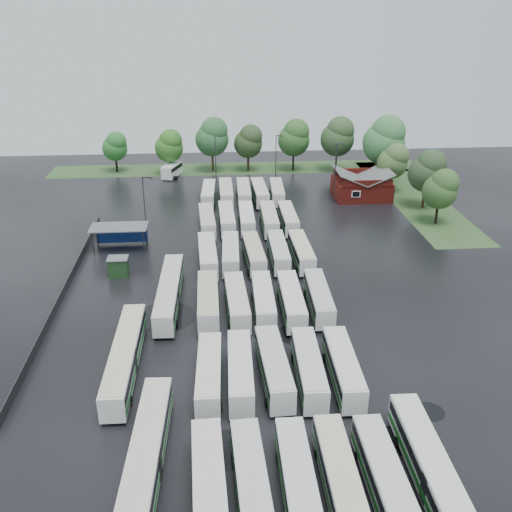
{
  "coord_description": "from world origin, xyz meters",
  "views": [
    {
      "loc": [
        -3.39,
        -56.74,
        33.27
      ],
      "look_at": [
        2.0,
        12.0,
        2.5
      ],
      "focal_mm": 40.0,
      "sensor_mm": 36.0,
      "label": 1
    }
  ],
  "objects": [
    {
      "name": "brick_building",
      "position": [
        24.0,
        42.77,
        1.87
      ],
      "size": [
        10.07,
        8.6,
        5.39
      ],
      "color": "maroon",
      "rests_on": "ground"
    },
    {
      "name": "puddle_0",
      "position": [
        -3.03,
        -20.78,
        0.0
      ],
      "size": [
        4.77,
        4.77,
        0.01
      ],
      "primitive_type": "cylinder",
      "color": "black",
      "rests_on": "ground"
    },
    {
      "name": "puddle_2",
      "position": [
        -9.35,
        1.19,
        0.0
      ],
      "size": [
        7.04,
        7.04,
        0.01
      ],
      "primitive_type": "cylinder",
      "color": "black",
      "rests_on": "ground"
    },
    {
      "name": "minibus",
      "position": [
        -11.79,
        59.23,
        1.5
      ],
      "size": [
        4.2,
        6.59,
        2.7
      ],
      "rotation": [
        0.0,
        0.0,
        -0.34
      ],
      "color": "silver",
      "rests_on": "ground"
    },
    {
      "name": "bus_r2c0",
      "position": [
        -4.39,
        1.46,
        1.71
      ],
      "size": [
        2.44,
        11.17,
        3.11
      ],
      "rotation": [
        0.0,
        0.0,
        0.01
      ],
      "color": "silver",
      "rests_on": "ground"
    },
    {
      "name": "tree_east_2",
      "position": [
        30.58,
        45.66,
        6.11
      ],
      "size": [
        5.76,
        5.74,
        9.5
      ],
      "color": "black",
      "rests_on": "ground"
    },
    {
      "name": "bus_r4c3",
      "position": [
        5.35,
        28.07,
        1.68
      ],
      "size": [
        2.49,
        11.02,
        3.06
      ],
      "rotation": [
        0.0,
        0.0,
        -0.01
      ],
      "color": "silver",
      "rests_on": "ground"
    },
    {
      "name": "bus_r5c2",
      "position": [
        2.12,
        42.13,
        1.69
      ],
      "size": [
        2.56,
        11.07,
        3.07
      ],
      "rotation": [
        0.0,
        0.0,
        -0.02
      ],
      "color": "silver",
      "rests_on": "ground"
    },
    {
      "name": "grass_strip_east",
      "position": [
        34.0,
        42.8,
        0.01
      ],
      "size": [
        10.0,
        50.0,
        0.01
      ],
      "primitive_type": "cube",
      "color": "#294921",
      "rests_on": "ground"
    },
    {
      "name": "bus_r1c4",
      "position": [
        8.36,
        -12.58,
        1.66
      ],
      "size": [
        2.58,
        10.92,
        3.03
      ],
      "rotation": [
        0.0,
        0.0,
        -0.02
      ],
      "color": "silver",
      "rests_on": "ground"
    },
    {
      "name": "bus_r1c3",
      "position": [
        5.08,
        -12.42,
        1.66
      ],
      "size": [
        2.64,
        10.9,
        3.02
      ],
      "rotation": [
        0.0,
        0.0,
        -0.03
      ],
      "color": "silver",
      "rests_on": "ground"
    },
    {
      "name": "lamp_post_back_w",
      "position": [
        -2.58,
        54.69,
        5.49
      ],
      "size": [
        1.46,
        0.28,
        9.46
      ],
      "color": "#2D2D30",
      "rests_on": "ground"
    },
    {
      "name": "bus_r3c0",
      "position": [
        -4.43,
        14.54,
        1.69
      ],
      "size": [
        2.79,
        11.12,
        3.07
      ],
      "rotation": [
        0.0,
        0.0,
        0.04
      ],
      "color": "silver",
      "rests_on": "ground"
    },
    {
      "name": "tree_east_4",
      "position": [
        32.14,
        59.65,
        7.45
      ],
      "size": [
        6.99,
        6.99,
        11.58
      ],
      "color": "black",
      "rests_on": "ground"
    },
    {
      "name": "bus_r0c4",
      "position": [
        8.37,
        -26.26,
        1.66
      ],
      "size": [
        2.34,
        10.83,
        3.01
      ],
      "rotation": [
        0.0,
        0.0,
        0.0
      ],
      "color": "silver",
      "rests_on": "ground"
    },
    {
      "name": "puddle_4",
      "position": [
        15.19,
        -17.51,
        0.0
      ],
      "size": [
        2.66,
        2.66,
        0.01
      ],
      "primitive_type": "cylinder",
      "color": "black",
      "rests_on": "ground"
    },
    {
      "name": "bus_r5c0",
      "position": [
        -4.24,
        42.12,
        1.62
      ],
      "size": [
        2.73,
        10.68,
        2.95
      ],
      "rotation": [
        0.0,
        0.0,
        -0.05
      ],
      "color": "silver",
      "rests_on": "ground"
    },
    {
      "name": "tree_east_3",
      "position": [
        30.41,
        51.63,
        8.76
      ],
      "size": [
        8.22,
        8.22,
        13.61
      ],
      "color": "black",
      "rests_on": "ground"
    },
    {
      "name": "tree_north_3",
      "position": [
        4.49,
        62.71,
        6.42
      ],
      "size": [
        6.03,
        6.03,
        9.99
      ],
      "color": "#332312",
      "rests_on": "ground"
    },
    {
      "name": "bus_r3c4",
      "position": [
        8.54,
        14.9,
        1.64
      ],
      "size": [
        2.45,
        10.72,
        2.97
      ],
      "rotation": [
        0.0,
        0.0,
        0.02
      ],
      "color": "silver",
      "rests_on": "ground"
    },
    {
      "name": "artic_bus_west_a",
      "position": [
        -9.11,
        -22.93,
        1.7
      ],
      "size": [
        3.07,
        16.65,
        3.07
      ],
      "rotation": [
        0.0,
        0.0,
        -0.04
      ],
      "color": "silver",
      "rests_on": "ground"
    },
    {
      "name": "artic_bus_west_c",
      "position": [
        -12.48,
        -9.19,
        1.7
      ],
      "size": [
        2.49,
        16.51,
        3.06
      ],
      "rotation": [
        0.0,
        0.0,
        -0.01
      ],
      "color": "silver",
      "rests_on": "ground"
    },
    {
      "name": "bus_r5c1",
      "position": [
        -1.07,
        42.33,
        1.68
      ],
      "size": [
        2.35,
        11.0,
        3.06
      ],
      "rotation": [
        0.0,
        0.0,
        -0.0
      ],
      "color": "silver",
      "rests_on": "ground"
    },
    {
      "name": "bus_r4c2",
      "position": [
        1.8,
        28.66,
        1.63
      ],
      "size": [
        2.43,
        10.68,
        2.96
      ],
      "rotation": [
        0.0,
        0.0,
        -0.02
      ],
      "color": "silver",
      "rests_on": "ground"
    },
    {
      "name": "tree_north_2",
      "position": [
        -3.12,
        63.02,
        7.47
      ],
      "size": [
        7.01,
        7.01,
        11.61
      ],
      "color": "#382716",
      "rests_on": "ground"
    },
    {
      "name": "bus_r1c0",
      "position": [
        -4.31,
        -12.52,
        1.62
      ],
      "size": [
        2.56,
        10.64,
        2.94
      ],
      "rotation": [
        0.0,
        0.0,
        -0.03
      ],
      "color": "silver",
      "rests_on": "ground"
    },
    {
      "name": "bus_r4c1",
      "position": [
        -1.37,
        28.73,
        1.66
      ],
      "size": [
        2.52,
        10.91,
        3.02
      ],
      "rotation": [
        0.0,
        0.0,
        0.02
      ],
      "color": "silver",
      "rests_on": "ground"
    },
    {
      "name": "artic_bus_west_b",
      "position": [
        -9.0,
        4.11,
        1.7
      ],
      "size": [
        2.76,
        16.55,
        3.06
      ],
      "rotation": [
        0.0,
        0.0,
        -0.03
      ],
      "color": "silver",
      "rests_on": "ground"
    },
    {
      "name": "puddle_1",
      "position": [
        10.88,
        -20.81,
        0.0
      ],
      "size": [
        3.61,
        3.61,
        0.01
      ],
      "primitive_type": "cylinder",
      "color": "black",
      "rests_on": "ground"
    },
    {
      "name": "bus_r2c4",
      "position": [
        8.55,
        1.4,
        1.64
      ],
      "size": [
        2.62,
        10.81,
        2.99
      ],
      "rotation": [
        0.0,
        0.0,
        -0.03
      ],
      "color": "silver",
      "rests_on": "ground"
    },
    {
      "name": "bus_r0c0",
      "position": [
        -4.36,
        -25.91,
        1.69
      ],
      "size": [
        2.75,
        11.09,
        3.06
      ],
      "rotation": [
        0.0,
        0.0,
        0.04
      ],
      "color": "silver",
      "rests_on": "ground"
    },
    {
      "name": "lamp_post_ne",
      "position": [
        18.55,
        40.76,
        6.24
      ],
      "size": [
        1.65,
        0.32,
        10.74
      ],
      "color": "#2D2D30",
      "rests_on": "ground"
    },
    {
      "name": "bus_r1c1",
      "position": [
        -1.4,
        -12.39,
        1.65
      ],
      "size": [
        2.55,
        10.8,
        2.99
      ],
      "rotation": [
        0.0,
        0.0,
        -0.03
      ],
      "color": "silver",
      "rests_on": "ground"
    },
    {
      "name": "tree_east_0",
      "position": [
        33.08,
        28.31,
        5.97
      ],
      "size": [
        5.61,
        5.61,
        9.29
      ],
      "color": "black",
      "rests_on": "ground"
    },
    {
      "name": "bus_r2c1",
      "position": [
        -1.08,
        1.23,
        1.65
      ],
      "size": [
        2.69,
        10.87,
        3.0
      ],
      "rotation": [
        0.0,
        0.0,
        0.04
      ],
      "color": "silver",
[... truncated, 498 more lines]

